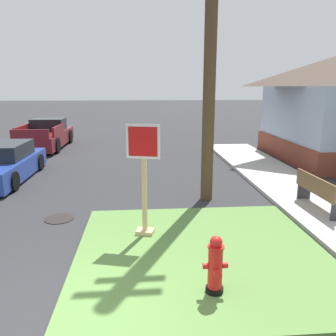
{
  "coord_description": "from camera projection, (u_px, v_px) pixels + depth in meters",
  "views": [
    {
      "loc": [
        1.19,
        -4.05,
        3.14
      ],
      "look_at": [
        1.9,
        4.59,
        1.05
      ],
      "focal_mm": 36.03,
      "sensor_mm": 36.0,
      "label": 1
    }
  ],
  "objects": [
    {
      "name": "sidewalk_strip",
      "position": [
        291.0,
        187.0,
        10.61
      ],
      "size": [
        2.2,
        15.92,
        0.12
      ],
      "primitive_type": "cube",
      "color": "#B2AFA8",
      "rests_on": "ground"
    },
    {
      "name": "utility_pole",
      "position": [
        211.0,
        23.0,
        8.61
      ],
      "size": [
        1.33,
        0.33,
        9.2
      ],
      "color": "#4C3823",
      "rests_on": "ground"
    },
    {
      "name": "fire_hydrant",
      "position": [
        215.0,
        266.0,
        5.07
      ],
      "size": [
        0.38,
        0.34,
        0.92
      ],
      "color": "black",
      "rests_on": "grass_corner_patch"
    },
    {
      "name": "grass_corner_patch",
      "position": [
        201.0,
        253.0,
        6.47
      ],
      "size": [
        4.77,
        4.67,
        0.08
      ],
      "primitive_type": "cube",
      "color": "#567F3D",
      "rests_on": "ground"
    },
    {
      "name": "street_bench",
      "position": [
        318.0,
        191.0,
        8.49
      ],
      "size": [
        0.44,
        1.79,
        0.85
      ],
      "color": "brown",
      "rests_on": "sidewalk_strip"
    },
    {
      "name": "ground_plane",
      "position": [
        56.0,
        325.0,
        4.56
      ],
      "size": [
        160.0,
        160.0,
        0.0
      ],
      "primitive_type": "plane",
      "color": "#2B2B2D"
    },
    {
      "name": "parked_sedan_blue",
      "position": [
        2.0,
        164.0,
        11.64
      ],
      "size": [
        1.97,
        4.48,
        1.25
      ],
      "color": "#233D93",
      "rests_on": "ground"
    },
    {
      "name": "manhole_cover",
      "position": [
        59.0,
        219.0,
        8.23
      ],
      "size": [
        0.7,
        0.7,
        0.02
      ],
      "primitive_type": "cylinder",
      "color": "black",
      "rests_on": "ground"
    },
    {
      "name": "stop_sign",
      "position": [
        144.0,
        183.0,
        6.96
      ],
      "size": [
        0.68,
        0.36,
        2.35
      ],
      "color": "tan",
      "rests_on": "grass_corner_patch"
    },
    {
      "name": "pickup_truck_maroon",
      "position": [
        46.0,
        136.0,
        17.8
      ],
      "size": [
        2.04,
        5.13,
        1.48
      ],
      "color": "maroon",
      "rests_on": "ground"
    }
  ]
}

